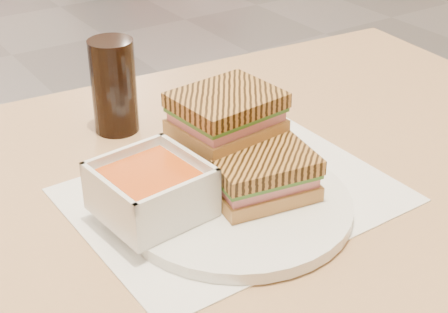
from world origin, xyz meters
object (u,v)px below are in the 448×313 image
panini_lower (260,173)px  cola_glass (114,86)px  main_table (195,247)px  soup_bowl (151,192)px  plate (237,205)px

panini_lower → cola_glass: 0.28m
main_table → soup_bowl: size_ratio=9.98×
plate → panini_lower: 0.05m
soup_bowl → panini_lower: soup_bowl is taller
main_table → soup_bowl: bearing=-146.4°
soup_bowl → panini_lower: size_ratio=0.92×
main_table → panini_lower: 0.19m
plate → cola_glass: cola_glass is taller
main_table → soup_bowl: 0.19m
soup_bowl → cola_glass: cola_glass is taller
main_table → plate: 0.16m
panini_lower → cola_glass: cola_glass is taller
panini_lower → cola_glass: size_ratio=0.98×
cola_glass → soup_bowl: bearing=-106.5°
soup_bowl → cola_glass: size_ratio=0.90×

